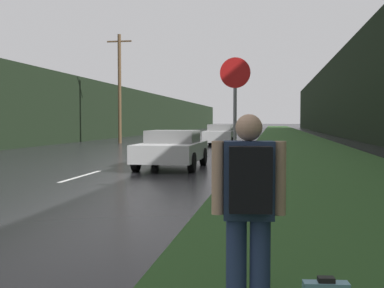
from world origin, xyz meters
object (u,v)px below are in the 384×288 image
(stop_sign, at_px, (235,115))
(car_passing_near, at_px, (172,149))
(car_passing_far, at_px, (220,135))
(hitchhiker_with_backpack, at_px, (249,205))

(stop_sign, height_order, car_passing_near, stop_sign)
(stop_sign, relative_size, car_passing_near, 0.71)
(car_passing_near, xyz_separation_m, car_passing_far, (0.00, 15.47, 0.05))
(stop_sign, height_order, car_passing_far, stop_sign)
(hitchhiker_with_backpack, height_order, car_passing_near, hitchhiker_with_backpack)
(stop_sign, relative_size, car_passing_far, 0.64)
(stop_sign, xyz_separation_m, car_passing_near, (-2.62, 6.27, -1.06))
(hitchhiker_with_backpack, relative_size, car_passing_near, 0.40)
(hitchhiker_with_backpack, xyz_separation_m, car_passing_near, (-3.20, 12.40, -0.29))
(car_passing_near, relative_size, car_passing_far, 0.91)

